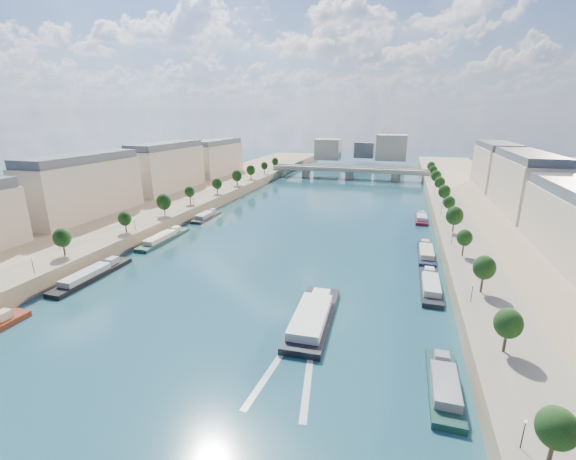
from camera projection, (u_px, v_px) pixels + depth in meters
The scene contains 17 objects.
ground at pixel (301, 233), 150.02m from camera, with size 700.00×700.00×0.00m, color #0D3139.
quay_left at pixel (143, 213), 168.93m from camera, with size 44.00×520.00×5.00m, color #9E8460.
quay_right at pixel (508, 243), 129.67m from camera, with size 44.00×520.00×5.00m, color #9E8460.
pave_left at pixel (172, 210), 164.10m from camera, with size 14.00×520.00×0.10m, color gray.
pave_right at pixel (461, 232), 133.02m from camera, with size 14.00×520.00×0.10m, color gray.
trees_left at pixel (178, 197), 163.83m from camera, with size 4.80×268.80×8.26m.
trees_right at pixel (453, 210), 141.18m from camera, with size 4.80×268.80×8.26m.
lamps_left at pixel (167, 210), 152.91m from camera, with size 0.36×200.36×4.28m.
lamps_right at pixel (446, 220), 138.05m from camera, with size 0.36×200.36×4.28m.
buildings_left at pixel (132, 176), 179.46m from camera, with size 16.00×226.00×23.20m.
buildings_right at pixel (548, 198), 133.11m from camera, with size 16.00×226.00×23.20m.
skyline at pixel (366, 149), 346.40m from camera, with size 79.00×42.00×22.00m.
bridge at pixel (350, 172), 274.05m from camera, with size 112.00×12.00×8.15m.
tour_barge at pixel (313, 317), 85.31m from camera, with size 9.35×29.05×3.90m.
wake at pixel (292, 366), 70.41m from camera, with size 10.76×26.01×0.04m.
moored_barges_left at pixel (87, 278), 106.47m from camera, with size 5.00×156.18×3.60m.
moored_barges_right at pixel (431, 293), 97.50m from camera, with size 5.00×159.89×3.60m.
Camera 1 is at (35.88, -38.88, 44.25)m, focal length 24.00 mm.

